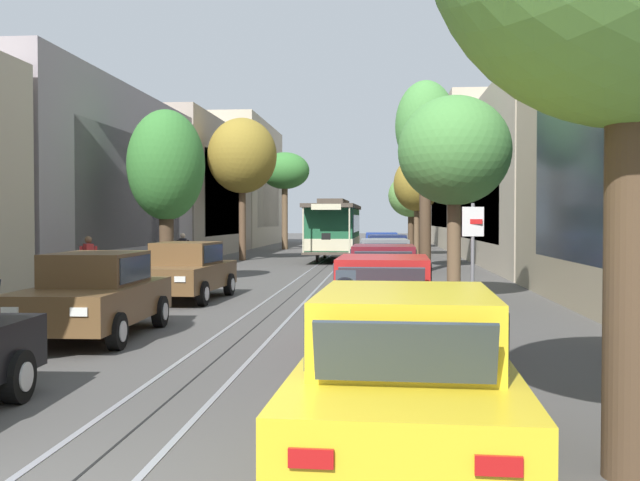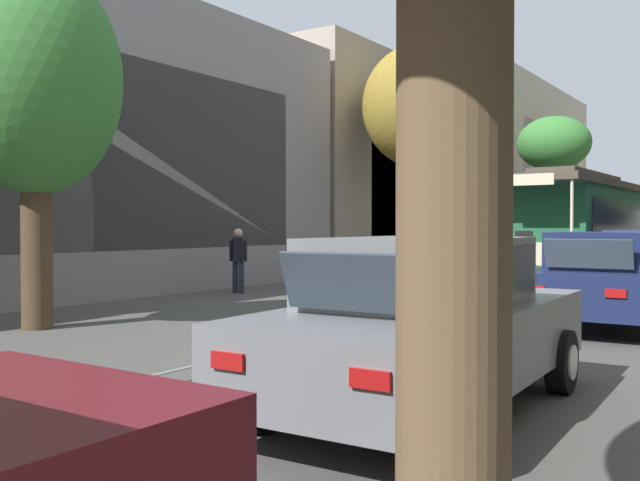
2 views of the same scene
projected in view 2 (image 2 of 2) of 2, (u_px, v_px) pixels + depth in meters
The scene contains 10 objects.
ground_plane at pixel (489, 304), 15.26m from camera, with size 173.15×173.15×0.00m, color #4C4947.
trolley_track_rails at pixel (553, 287), 19.36m from camera, with size 1.14×77.26×0.01m.
building_facade_left at pixel (294, 159), 25.93m from camera, with size 5.73×68.96×10.53m.
parked_car_grey_fourth_right at pixel (426, 324), 6.40m from camera, with size 2.09×4.40×1.58m.
parked_car_navy_fifth_right at pixel (605, 278), 11.86m from camera, with size 2.03×4.37×1.58m.
street_tree_kerb_left_second at pixel (35, 82), 11.47m from camera, with size 2.65×2.84×5.99m.
street_tree_kerb_left_mid at pixel (419, 107), 23.44m from camera, with size 3.73×3.78×7.69m.
street_tree_kerb_left_fourth at pixel (554, 145), 35.45m from camera, with size 3.67×3.07×7.18m.
cable_car_trolley at pixel (577, 226), 21.39m from camera, with size 2.70×9.16×3.28m.
pedestrian_on_right_pavement at pixel (238, 257), 17.59m from camera, with size 0.55×0.42×1.62m.
Camera 2 is at (5.41, 13.00, 1.69)m, focal length 39.70 mm.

